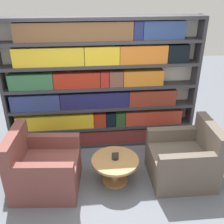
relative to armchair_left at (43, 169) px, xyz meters
The scene contains 6 objects.
ground_plane 0.98m from the armchair_left, 12.85° to the right, with size 14.00×14.00×0.00m, color slate.
bookshelf 1.59m from the armchair_left, 49.91° to the left, with size 3.18×0.30×2.21m.
armchair_left is the anchor object (origin of this frame).
armchair_right 2.03m from the armchair_left, ahead, with size 0.90×0.82×0.90m.
coffee_table 1.02m from the armchair_left, ahead, with size 0.68×0.68×0.39m.
table_sign 1.02m from the armchair_left, ahead, with size 0.10×0.06×0.12m.
Camera 1 is at (-0.25, -2.79, 2.68)m, focal length 42.00 mm.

